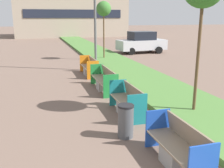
{
  "coord_description": "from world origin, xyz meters",
  "views": [
    {
      "loc": [
        -1.84,
        -0.39,
        3.12
      ],
      "look_at": [
        0.9,
        8.94,
        0.6
      ],
      "focal_mm": 42.0,
      "sensor_mm": 36.0,
      "label": 1
    }
  ],
  "objects": [
    {
      "name": "sapling_tree_far",
      "position": [
        2.99,
        18.15,
        3.59
      ],
      "size": [
        1.05,
        1.05,
        4.17
      ],
      "color": "brown",
      "rests_on": "ground"
    },
    {
      "name": "litter_bin",
      "position": [
        0.31,
        5.66,
        0.45
      ],
      "size": [
        0.43,
        0.43,
        0.9
      ],
      "color": "#4C4F51",
      "rests_on": "ground"
    },
    {
      "name": "planter_grass_strip",
      "position": [
        3.2,
        12.0,
        0.09
      ],
      "size": [
        2.8,
        120.0,
        0.18
      ],
      "color": "#4C7A38",
      "rests_on": "ground"
    },
    {
      "name": "building_backdrop",
      "position": [
        4.0,
        43.59,
        3.17
      ],
      "size": [
        17.05,
        8.64,
        6.34
      ],
      "color": "tan",
      "rests_on": "ground"
    },
    {
      "name": "parked_car_distant",
      "position": [
        7.11,
        20.94,
        0.91
      ],
      "size": [
        4.33,
        2.09,
        1.86
      ],
      "rotation": [
        0.0,
        0.0,
        0.08
      ],
      "color": "#B7BABF",
      "rests_on": "ground"
    },
    {
      "name": "bench_orange_frame",
      "position": [
        0.94,
        13.43,
        0.37
      ],
      "size": [
        0.65,
        2.13,
        0.94
      ],
      "color": "#9E9B96",
      "rests_on": "ground"
    },
    {
      "name": "bench_blue_frame",
      "position": [
        0.93,
        4.06,
        0.36
      ],
      "size": [
        0.65,
        1.88,
        0.94
      ],
      "color": "#9E9B96",
      "rests_on": "ground"
    },
    {
      "name": "bench_green_frame",
      "position": [
        0.94,
        10.29,
        0.38
      ],
      "size": [
        0.65,
        2.43,
        0.94
      ],
      "color": "#9E9B96",
      "rests_on": "ground"
    },
    {
      "name": "bench_teal_frame",
      "position": [
        0.94,
        7.26,
        0.36
      ],
      "size": [
        0.65,
        1.9,
        0.94
      ],
      "color": "#9E9B96",
      "rests_on": "ground"
    }
  ]
}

